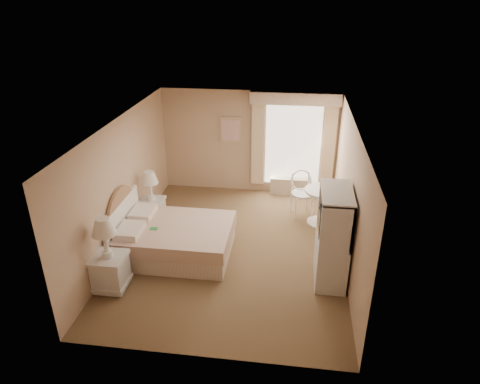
# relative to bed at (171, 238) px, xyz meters

# --- Properties ---
(room) EXTENTS (4.21, 5.51, 2.51)m
(room) POSITION_rel_bed_xyz_m (1.12, 0.31, 0.91)
(room) COLOR brown
(room) RESTS_ON ground
(window) EXTENTS (2.05, 0.22, 2.51)m
(window) POSITION_rel_bed_xyz_m (2.17, 2.97, 1.00)
(window) COLOR white
(window) RESTS_ON room
(framed_art) EXTENTS (0.52, 0.04, 0.62)m
(framed_art) POSITION_rel_bed_xyz_m (0.67, 3.03, 1.21)
(framed_art) COLOR tan
(framed_art) RESTS_ON room
(bed) EXTENTS (2.09, 1.59, 1.40)m
(bed) POSITION_rel_bed_xyz_m (0.00, 0.00, 0.00)
(bed) COLOR tan
(bed) RESTS_ON room
(nightstand_near) EXTENTS (0.55, 0.55, 1.32)m
(nightstand_near) POSITION_rel_bed_xyz_m (-0.72, -1.16, 0.16)
(nightstand_near) COLOR silver
(nightstand_near) RESTS_ON room
(nightstand_far) EXTENTS (0.49, 0.49, 1.19)m
(nightstand_far) POSITION_rel_bed_xyz_m (-0.72, 1.07, 0.11)
(nightstand_far) COLOR silver
(nightstand_far) RESTS_ON room
(round_table) EXTENTS (0.75, 0.75, 0.80)m
(round_table) POSITION_rel_bed_xyz_m (2.85, 1.56, 0.19)
(round_table) COLOR white
(round_table) RESTS_ON room
(cafe_chair) EXTENTS (0.60, 0.60, 1.00)m
(cafe_chair) POSITION_rel_bed_xyz_m (2.42, 1.98, 0.24)
(cafe_chair) COLOR white
(cafe_chair) RESTS_ON room
(armoire) EXTENTS (0.50, 1.01, 1.68)m
(armoire) POSITION_rel_bed_xyz_m (2.94, -0.38, 0.36)
(armoire) COLOR silver
(armoire) RESTS_ON room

